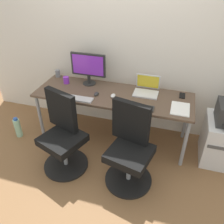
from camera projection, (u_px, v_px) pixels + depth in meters
The scene contains 16 objects.
ground_plane at pixel (113, 136), 3.33m from camera, with size 5.28×5.28×0.00m, color brown.
back_wall at pixel (122, 38), 2.95m from camera, with size 4.40×0.04×2.60m, color silver.
desk at pixel (113, 98), 2.98m from camera, with size 2.03×0.67×0.70m.
office_chair_left at pixel (63, 136), 2.68m from camera, with size 0.56×0.56×0.94m.
office_chair_right at pixel (130, 149), 2.49m from camera, with size 0.54×0.54×0.94m.
water_bottle_on_floor at pixel (18, 128), 3.27m from camera, with size 0.09×0.09×0.31m.
desktop_monitor at pixel (88, 67), 3.06m from camera, with size 0.48×0.18×0.43m.
open_laptop at pixel (147, 89), 2.95m from camera, with size 0.31×0.27×0.22m.
keyboard_by_monitor at pixel (79, 99), 2.83m from camera, with size 0.34×0.12×0.02m, color #B7B7B7.
keyboard_by_laptop at pixel (139, 107), 2.67m from camera, with size 0.34×0.12×0.02m, color #2D2D2D.
mouse_by_monitor at pixel (96, 94), 2.92m from camera, with size 0.06×0.10×0.03m, color #2D2D2D.
mouse_by_laptop at pixel (113, 96), 2.88m from camera, with size 0.06×0.10×0.03m, color silver.
coffee_mug at pixel (66, 80), 3.18m from camera, with size 0.08×0.08×0.09m, color purple.
pen_cup at pixel (58, 73), 3.36m from camera, with size 0.07×0.07×0.10m, color slate.
phone_near_monitor at pixel (182, 96), 2.90m from camera, with size 0.07×0.14×0.01m, color black.
paper_pile at pixel (180, 109), 2.64m from camera, with size 0.21×0.30×0.01m, color white.
Camera 1 is at (0.73, -2.48, 2.14)m, focal length 36.80 mm.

